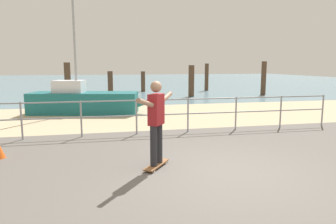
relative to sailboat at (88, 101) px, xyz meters
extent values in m
cube|color=#605B56|center=(2.67, -9.00, -0.52)|extent=(24.00, 10.00, 0.04)
cube|color=tan|center=(2.67, -1.00, -0.52)|extent=(24.00, 6.00, 0.04)
cube|color=slate|center=(2.67, 27.00, -0.52)|extent=(72.00, 50.00, 0.04)
cylinder|color=gray|center=(-1.59, -4.40, 0.00)|extent=(0.05, 0.05, 1.05)
cylinder|color=gray|center=(-0.03, -4.40, 0.00)|extent=(0.05, 0.05, 1.05)
cylinder|color=gray|center=(1.53, -4.40, 0.00)|extent=(0.05, 0.05, 1.05)
cylinder|color=gray|center=(3.09, -4.40, 0.00)|extent=(0.05, 0.05, 1.05)
cylinder|color=gray|center=(4.65, -4.40, 0.00)|extent=(0.05, 0.05, 1.05)
cylinder|color=gray|center=(6.21, -4.40, 0.00)|extent=(0.05, 0.05, 1.05)
cylinder|color=gray|center=(7.77, -4.40, 0.00)|extent=(0.05, 0.05, 1.05)
cylinder|color=gray|center=(0.75, -4.40, 0.50)|extent=(14.03, 0.04, 0.04)
cylinder|color=gray|center=(0.75, -4.40, 0.06)|extent=(14.03, 0.04, 0.04)
cube|color=#19666B|center=(-0.16, 0.03, -0.07)|extent=(4.60, 2.32, 0.90)
cone|color=#19666B|center=(1.99, -0.44, -0.07)|extent=(1.24, 0.99, 0.77)
cylinder|color=#9EA0A5|center=(-0.45, 0.10, 2.37)|extent=(0.10, 0.10, 3.98)
cube|color=silver|center=(-0.74, 0.16, 0.63)|extent=(1.37, 1.14, 0.50)
cube|color=brown|center=(1.58, -7.44, -0.45)|extent=(0.63, 0.77, 0.02)
cylinder|color=silver|center=(1.48, -7.71, -0.49)|extent=(0.06, 0.07, 0.06)
cylinder|color=silver|center=(1.35, -7.62, -0.49)|extent=(0.06, 0.07, 0.06)
cylinder|color=silver|center=(1.80, -7.26, -0.49)|extent=(0.06, 0.07, 0.06)
cylinder|color=silver|center=(1.67, -7.16, -0.49)|extent=(0.06, 0.07, 0.06)
cylinder|color=#26262B|center=(1.51, -7.53, -0.04)|extent=(0.14, 0.14, 0.80)
cylinder|color=#26262B|center=(1.65, -7.34, -0.04)|extent=(0.14, 0.14, 0.80)
cube|color=maroon|center=(1.58, -7.44, 0.66)|extent=(0.37, 0.41, 0.60)
sphere|color=#9E755B|center=(1.58, -7.44, 1.10)|extent=(0.22, 0.22, 0.22)
cylinder|color=#9E755B|center=(1.32, -7.80, 0.84)|extent=(0.40, 0.50, 0.23)
cylinder|color=#9E755B|center=(1.83, -7.07, 0.84)|extent=(0.40, 0.50, 0.23)
cylinder|color=#513826|center=(-1.34, 5.63, 0.57)|extent=(0.36, 0.36, 2.18)
cylinder|color=#513826|center=(1.18, 7.98, 0.29)|extent=(0.35, 0.35, 1.62)
cylinder|color=#513826|center=(3.70, 10.15, 0.25)|extent=(0.32, 0.32, 1.55)
cylinder|color=#513826|center=(6.22, 5.76, 0.49)|extent=(0.37, 0.37, 2.02)
cylinder|color=#513826|center=(8.74, 10.00, 0.55)|extent=(0.30, 0.30, 2.14)
cylinder|color=#513826|center=(11.26, 5.70, 0.61)|extent=(0.33, 0.33, 2.27)
camera|label=1|loc=(0.54, -13.25, 1.52)|focal=32.97mm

